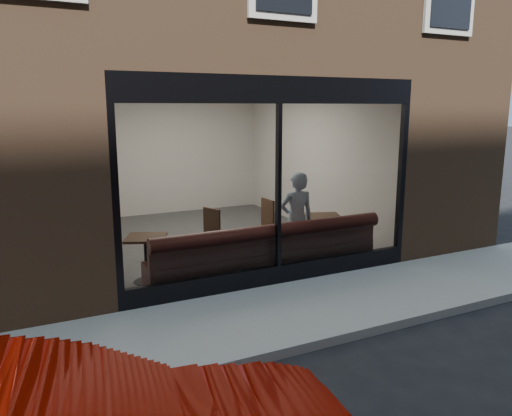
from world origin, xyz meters
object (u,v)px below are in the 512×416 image
banquette (266,263)px  cafe_chair_right (260,235)px  cafe_chair_left (205,248)px  cafe_table_right (323,217)px  cafe_table_left (146,238)px  person (297,220)px

banquette → cafe_chair_right: 1.77m
cafe_chair_left → cafe_table_right: bearing=141.2°
cafe_table_right → cafe_chair_right: cafe_table_right is taller
cafe_table_right → cafe_chair_left: (-2.13, 0.63, -0.50)m
cafe_table_left → cafe_table_right: bearing=0.6°
banquette → cafe_chair_left: size_ratio=9.77×
banquette → cafe_chair_left: 1.36m
cafe_chair_right → cafe_chair_left: bearing=13.4°
banquette → cafe_table_right: (1.51, 0.59, 0.52)m
cafe_chair_left → banquette: bearing=94.7°
cafe_chair_right → person: bearing=86.1°
banquette → cafe_table_right: cafe_table_right is taller
person → cafe_table_left: person is taller
cafe_table_left → cafe_table_right: size_ratio=0.94×
person → cafe_table_right: (0.80, 0.37, -0.10)m
banquette → person: bearing=16.9°
banquette → cafe_table_right: bearing=21.2°
cafe_chair_left → cafe_chair_right: (1.32, 0.42, 0.00)m
person → cafe_chair_left: size_ratio=4.08×
cafe_chair_right → cafe_table_left: bearing=18.9°
person → cafe_chair_left: (-1.33, 1.00, -0.60)m
cafe_chair_right → cafe_table_right: bearing=123.6°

